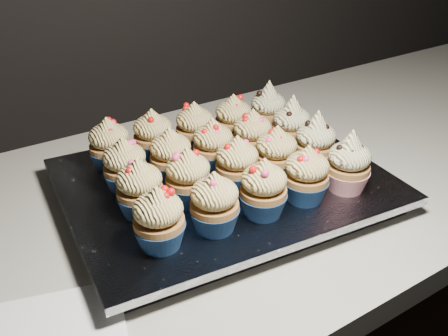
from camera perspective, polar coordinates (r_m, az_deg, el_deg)
name	(u,v)px	position (r m, az deg, el deg)	size (l,w,h in m)	color
worktop	(266,179)	(0.85, 4.79, -1.21)	(2.44, 0.64, 0.04)	beige
baking_tray	(224,190)	(0.76, 0.00, -2.55)	(0.43, 0.33, 0.02)	black
foil_lining	(224,181)	(0.75, 0.00, -1.46)	(0.46, 0.36, 0.01)	silver
cupcake_0	(159,220)	(0.60, -7.46, -5.87)	(0.06, 0.06, 0.08)	navy
cupcake_1	(214,204)	(0.62, -1.10, -4.10)	(0.06, 0.06, 0.08)	navy
cupcake_2	(263,189)	(0.65, 4.53, -2.45)	(0.06, 0.06, 0.08)	navy
cupcake_3	(306,176)	(0.69, 9.38, -0.87)	(0.06, 0.06, 0.08)	navy
cupcake_4	(348,164)	(0.72, 14.04, 0.41)	(0.06, 0.06, 0.10)	red
cupcake_5	(140,189)	(0.66, -9.59, -2.40)	(0.06, 0.06, 0.08)	navy
cupcake_6	(188,178)	(0.67, -4.12, -1.13)	(0.06, 0.06, 0.08)	navy
cupcake_7	(237,165)	(0.70, 1.50, 0.35)	(0.06, 0.06, 0.08)	navy
cupcake_8	(276,154)	(0.73, 5.97, 1.58)	(0.06, 0.06, 0.08)	navy
cupcake_9	(315,143)	(0.77, 10.40, 2.80)	(0.06, 0.06, 0.10)	red
cupcake_10	(125,166)	(0.71, -11.23, 0.17)	(0.06, 0.06, 0.08)	navy
cupcake_11	(171,156)	(0.73, -6.10, 1.36)	(0.06, 0.06, 0.08)	navy
cupcake_12	(213,146)	(0.75, -1.27, 2.51)	(0.06, 0.06, 0.08)	navy
cupcake_13	(252,136)	(0.78, 3.25, 3.66)	(0.06, 0.06, 0.08)	navy
cupcake_14	(291,126)	(0.82, 7.70, 4.77)	(0.06, 0.06, 0.10)	red
cupcake_15	(110,145)	(0.78, -12.94, 2.56)	(0.06, 0.06, 0.08)	navy
cupcake_16	(153,136)	(0.79, -8.10, 3.64)	(0.06, 0.06, 0.08)	navy
cupcake_17	(195,128)	(0.81, -3.35, 4.56)	(0.06, 0.06, 0.08)	navy
cupcake_18	(233,120)	(0.84, 1.07, 5.51)	(0.06, 0.06, 0.08)	navy
cupcake_19	(268,110)	(0.87, 5.06, 6.60)	(0.06, 0.06, 0.10)	red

